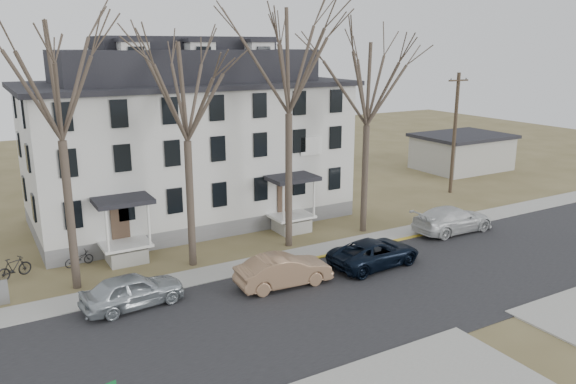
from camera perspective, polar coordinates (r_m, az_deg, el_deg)
ground at (r=25.55m, az=9.39°, el=-12.32°), size 120.00×120.00×0.00m
main_road at (r=26.95m, az=6.66°, el=-10.72°), size 120.00×10.00×0.04m
far_sidewalk at (r=31.55m, az=0.14°, el=-6.72°), size 120.00×2.00×0.08m
yellow_curb at (r=33.51m, az=8.37°, el=-5.58°), size 14.00×0.25×0.06m
boarding_house at (r=38.08m, az=-10.07°, el=5.19°), size 20.80×12.36×12.05m
distant_building at (r=56.18m, az=17.24°, el=3.94°), size 8.50×6.50×3.35m
tree_far_left at (r=27.49m, az=-22.57°, el=11.15°), size 8.40×8.40×13.72m
tree_mid_left at (r=28.96m, az=-10.44°, el=10.66°), size 7.80×7.80×12.74m
tree_center at (r=31.43m, az=0.08°, el=13.90°), size 9.00×9.00×14.70m
tree_mid_right at (r=34.57m, az=8.16°, el=11.37°), size 7.80×7.80×12.74m
utility_pole_far at (r=46.20m, az=16.57°, el=5.85°), size 2.00×0.28×9.50m
car_silver at (r=26.60m, az=-15.49°, el=-9.68°), size 4.76×2.30×1.57m
car_tan at (r=27.76m, az=-0.44°, el=-8.05°), size 4.87×1.96×1.57m
car_navy at (r=30.55m, az=8.78°, el=-6.18°), size 5.40×2.80×1.45m
car_white at (r=37.02m, az=16.37°, el=-2.74°), size 5.61×2.33×1.62m
bicycle_left at (r=32.28m, az=-20.46°, el=-6.42°), size 1.63×0.85×0.81m
bicycle_right at (r=31.86m, az=-26.07°, el=-7.01°), size 1.89×1.24×1.11m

